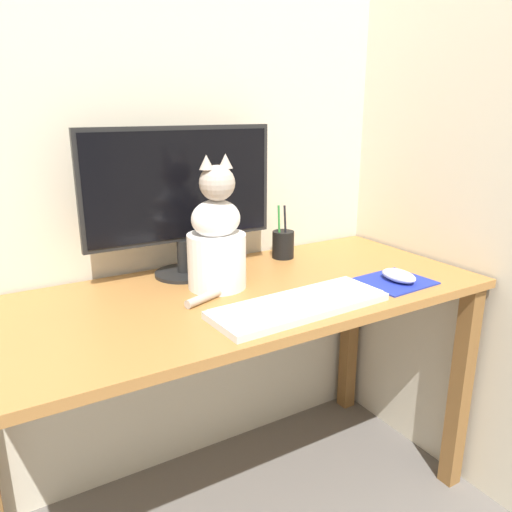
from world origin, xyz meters
TOP-DOWN VIEW (x-y plane):
  - ground_plane at (0.00, 0.00)m, footprint 12.00×12.00m
  - wall_back at (0.00, 0.33)m, footprint 7.00×0.04m
  - wall_side_right at (0.72, 0.00)m, footprint 0.04×7.00m
  - desk at (0.00, 0.00)m, footprint 1.37×0.59m
  - monitor at (-0.06, 0.20)m, footprint 0.56×0.17m
  - keyboard at (0.07, -0.18)m, footprint 0.46×0.18m
  - mousepad_right at (0.42, -0.16)m, footprint 0.20×0.18m
  - computer_mouse_right at (0.43, -0.17)m, footprint 0.07×0.11m
  - cat at (-0.03, 0.06)m, footprint 0.22×0.19m
  - pen_cup at (0.28, 0.20)m, footprint 0.07×0.07m

SIDE VIEW (x-z plane):
  - ground_plane at x=0.00m, z-range 0.00..0.00m
  - desk at x=0.00m, z-range 0.25..0.96m
  - mousepad_right at x=0.42m, z-range 0.70..0.71m
  - keyboard at x=0.07m, z-range 0.70..0.73m
  - computer_mouse_right at x=0.43m, z-range 0.71..0.74m
  - pen_cup at x=0.28m, z-range 0.66..0.84m
  - cat at x=-0.03m, z-range 0.66..1.02m
  - monitor at x=-0.06m, z-range 0.73..1.16m
  - wall_back at x=0.00m, z-range 0.00..2.50m
  - wall_side_right at x=0.72m, z-range 0.00..2.50m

